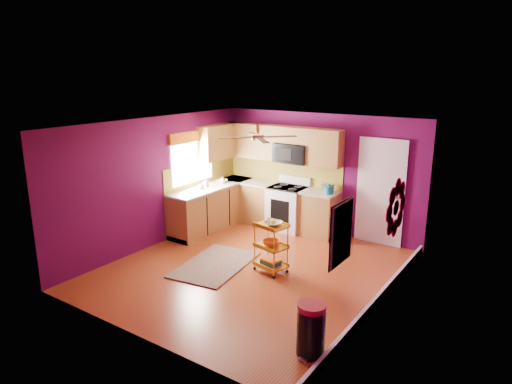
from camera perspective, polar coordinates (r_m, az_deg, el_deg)
The scene contains 18 objects.
ground at distance 8.00m, azimuth -0.62°, elevation -9.68°, with size 5.00×5.00×0.00m, color maroon.
room_envelope at distance 7.45m, azimuth -0.48°, elevation 1.76°, with size 4.54×5.04×2.52m.
lower_cabinets at distance 9.96m, azimuth -1.01°, elevation -1.98°, with size 2.81×2.31×0.94m.
electric_range at distance 9.82m, azimuth 3.99°, elevation -1.96°, with size 0.76×0.66×1.13m.
upper_cabinetry at distance 9.89m, azimuth 0.65°, elevation 6.02°, with size 2.80×2.30×1.26m.
left_window at distance 9.62m, azimuth -7.97°, elevation 5.24°, with size 0.08×1.35×1.08m.
panel_door at distance 9.18m, azimuth 15.28°, elevation -0.16°, with size 0.95×0.11×2.15m.
right_wall_art at distance 6.24m, azimuth 14.56°, elevation -3.17°, with size 0.04×2.74×1.04m.
ceiling_fan at distance 7.51m, azimuth 0.21°, elevation 6.96°, with size 1.01×1.01×0.26m.
shag_rug at distance 8.20m, azimuth -5.10°, elevation -9.00°, with size 1.01×1.65×0.02m, color black.
rolling_cart at distance 7.75m, azimuth 1.93°, elevation -6.63°, with size 0.59×0.48×0.94m.
trash_can at distance 5.74m, azimuth 6.88°, elevation -16.67°, with size 0.35×0.38×0.66m.
teal_kettle at distance 9.24m, azimuth 9.08°, elevation 0.28°, with size 0.18×0.18×0.21m.
toaster at distance 9.37m, azimuth 8.98°, elevation 0.52°, with size 0.22×0.15×0.18m, color beige.
soap_bottle_a at distance 9.72m, azimuth -6.28°, elevation 1.19°, with size 0.09×0.09×0.20m, color #EA3F72.
soap_bottle_b at distance 10.03m, azimuth -4.20°, elevation 1.55°, with size 0.12×0.12×0.15m, color white.
counter_dish at distance 10.10m, azimuth -4.30°, elevation 1.37°, with size 0.24×0.24×0.06m, color white.
counter_cup at distance 9.58m, azimuth -6.88°, elevation 0.68°, with size 0.13×0.13×0.10m, color white.
Camera 1 is at (4.16, -5.96, 3.33)m, focal length 32.00 mm.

